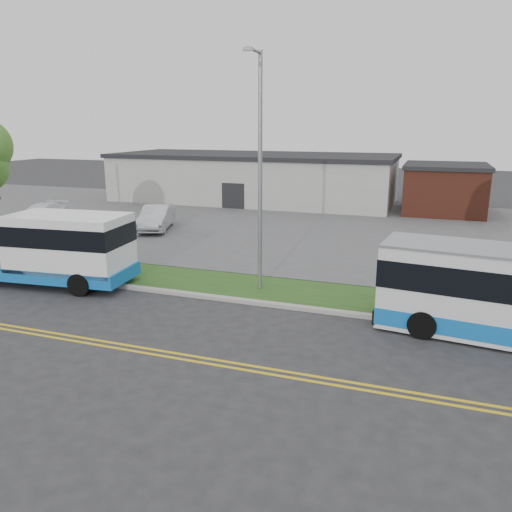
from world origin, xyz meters
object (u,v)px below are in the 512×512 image
at_px(shuttle_bus, 54,247).
at_px(parked_car_a, 156,218).
at_px(streetlight_near, 260,167).
at_px(parked_car_b, 41,214).

distance_m(shuttle_bus, parked_car_a, 11.66).
relative_size(streetlight_near, parked_car_a, 1.96).
xyz_separation_m(streetlight_near, shuttle_bus, (-8.83, -2.05, -3.56)).
xyz_separation_m(parked_car_a, parked_car_b, (-8.58, -1.07, -0.09)).
relative_size(parked_car_a, parked_car_b, 0.99).
height_order(shuttle_bus, parked_car_a, shuttle_bus).
bearing_deg(parked_car_a, streetlight_near, -60.22).
bearing_deg(parked_car_a, parked_car_b, 168.85).
bearing_deg(parked_car_b, shuttle_bus, -55.36).
xyz_separation_m(shuttle_bus, parked_car_b, (-10.27, 10.45, -0.87)).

